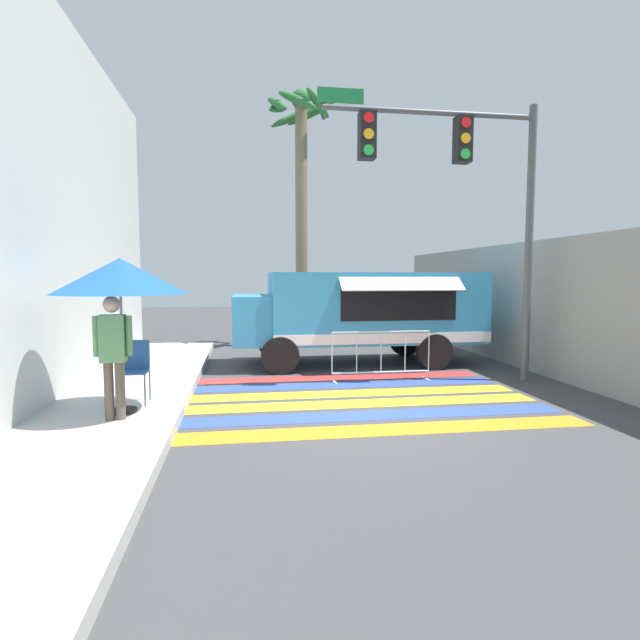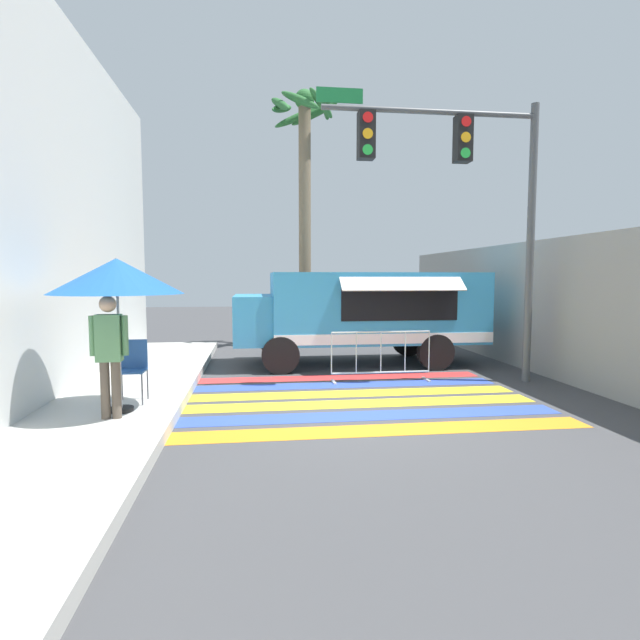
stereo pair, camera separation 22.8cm
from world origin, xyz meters
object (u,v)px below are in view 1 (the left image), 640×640
at_px(food_truck, 355,310).
at_px(patio_umbrella, 120,277).
at_px(folding_chair, 135,365).
at_px(barricade_front, 381,356).
at_px(traffic_signal_pole, 463,178).
at_px(palm_tree, 301,175).
at_px(vendor_person, 113,349).

xyz_separation_m(food_truck, patio_umbrella, (-4.54, -4.60, 0.82)).
distance_m(patio_umbrella, folding_chair, 1.55).
xyz_separation_m(food_truck, barricade_front, (0.08, -2.16, -0.85)).
bearing_deg(traffic_signal_pole, food_truck, 122.12).
height_order(barricade_front, palm_tree, palm_tree).
bearing_deg(palm_tree, traffic_signal_pole, -66.57).
xyz_separation_m(patio_umbrella, palm_tree, (3.56, 8.01, 3.15)).
xyz_separation_m(food_truck, palm_tree, (-0.98, 3.41, 3.97)).
xyz_separation_m(folding_chair, barricade_front, (4.59, 1.80, -0.25)).
bearing_deg(barricade_front, palm_tree, 100.78).
distance_m(vendor_person, barricade_front, 5.48).
height_order(food_truck, patio_umbrella, patio_umbrella).
height_order(food_truck, barricade_front, food_truck).
bearing_deg(palm_tree, food_truck, -74.02).
relative_size(patio_umbrella, folding_chair, 2.30).
distance_m(patio_umbrella, palm_tree, 9.31).
distance_m(food_truck, vendor_person, 6.75).
relative_size(traffic_signal_pole, folding_chair, 5.80).
xyz_separation_m(vendor_person, barricade_front, (4.66, 2.80, -0.65)).
bearing_deg(traffic_signal_pole, vendor_person, -158.96).
relative_size(traffic_signal_pole, palm_tree, 0.73).
distance_m(food_truck, barricade_front, 2.32).
bearing_deg(folding_chair, barricade_front, 3.25).
height_order(patio_umbrella, folding_chair, patio_umbrella).
distance_m(food_truck, palm_tree, 5.32).
relative_size(food_truck, folding_chair, 6.11).
bearing_deg(folding_chair, food_truck, 23.16).
bearing_deg(traffic_signal_pole, folding_chair, -167.25).
bearing_deg(palm_tree, patio_umbrella, -113.97).
bearing_deg(barricade_front, food_truck, 92.24).
height_order(food_truck, palm_tree, palm_tree).
distance_m(traffic_signal_pole, patio_umbrella, 6.78).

